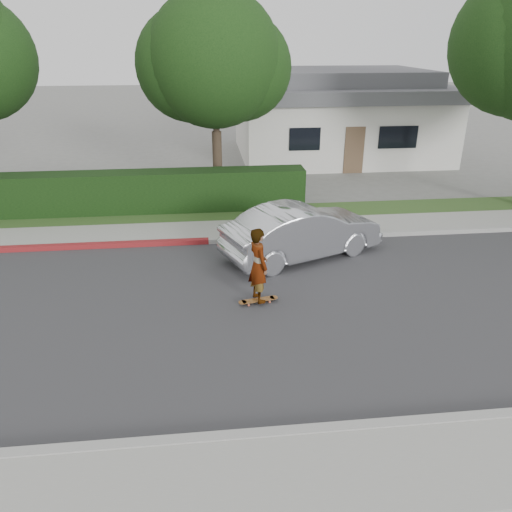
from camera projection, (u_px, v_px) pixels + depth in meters
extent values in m
plane|color=slate|center=(169.00, 313.00, 11.36)|extent=(120.00, 120.00, 0.00)
cube|color=#2D2D30|center=(169.00, 313.00, 11.35)|extent=(60.00, 8.00, 0.01)
cube|color=#9E9E99|center=(155.00, 444.00, 7.60)|extent=(60.00, 0.20, 0.15)
cube|color=gray|center=(150.00, 494.00, 6.78)|extent=(60.00, 1.60, 0.12)
cube|color=#9E9E99|center=(175.00, 242.00, 15.06)|extent=(60.00, 0.20, 0.15)
cube|color=maroon|center=(3.00, 249.00, 14.56)|extent=(12.00, 0.21, 0.15)
cube|color=gray|center=(176.00, 232.00, 15.88)|extent=(60.00, 1.60, 0.12)
cube|color=#2D4C1E|center=(178.00, 216.00, 17.34)|extent=(60.00, 1.60, 0.10)
cube|color=black|center=(90.00, 194.00, 17.31)|extent=(15.00, 1.00, 1.50)
cylinder|color=#33261C|center=(218.00, 165.00, 19.19)|extent=(0.36, 0.36, 2.52)
cylinder|color=#33261C|center=(216.00, 114.00, 18.43)|extent=(0.24, 0.24, 2.10)
sphere|color=black|center=(214.00, 59.00, 17.67)|extent=(4.80, 4.80, 4.80)
sphere|color=black|center=(192.00, 65.00, 18.03)|extent=(4.08, 4.08, 4.08)
sphere|color=black|center=(239.00, 68.00, 18.15)|extent=(3.84, 3.84, 3.84)
cube|color=beige|center=(336.00, 126.00, 26.11)|extent=(10.00, 8.00, 3.00)
cube|color=#4C4C51|center=(339.00, 90.00, 25.38)|extent=(10.60, 8.60, 0.60)
cube|color=#4C4C51|center=(340.00, 77.00, 25.14)|extent=(8.40, 6.40, 0.80)
cube|color=black|center=(305.00, 139.00, 22.16)|extent=(1.40, 0.06, 1.00)
cube|color=black|center=(398.00, 137.00, 22.59)|extent=(1.80, 0.06, 1.00)
cube|color=brown|center=(354.00, 150.00, 22.61)|extent=(0.90, 0.06, 2.10)
cylinder|color=#C85737|center=(249.00, 305.00, 11.62)|extent=(0.06, 0.04, 0.05)
cylinder|color=#C85737|center=(247.00, 302.00, 11.75)|extent=(0.06, 0.04, 0.05)
cylinder|color=#C85737|center=(270.00, 302.00, 11.76)|extent=(0.06, 0.04, 0.05)
cylinder|color=#C85737|center=(268.00, 299.00, 11.89)|extent=(0.06, 0.04, 0.05)
cube|color=silver|center=(248.00, 302.00, 11.67)|extent=(0.07, 0.16, 0.02)
cube|color=silver|center=(269.00, 299.00, 11.81)|extent=(0.07, 0.16, 0.02)
cube|color=brown|center=(258.00, 300.00, 11.73)|extent=(0.80, 0.34, 0.02)
cylinder|color=brown|center=(243.00, 302.00, 11.63)|extent=(0.22, 0.22, 0.02)
cylinder|color=brown|center=(274.00, 297.00, 11.84)|extent=(0.22, 0.22, 0.02)
imported|color=white|center=(258.00, 265.00, 11.37)|extent=(0.62, 0.76, 1.79)
imported|color=silver|center=(302.00, 231.00, 14.01)|extent=(4.84, 3.24, 1.51)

